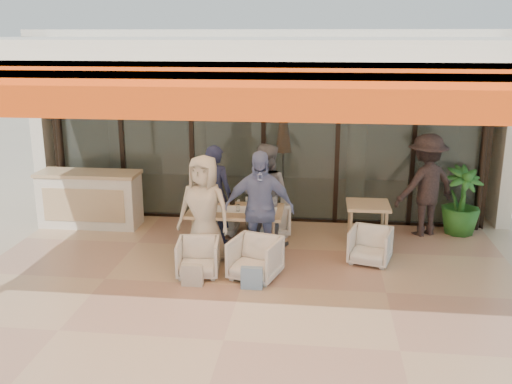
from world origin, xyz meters
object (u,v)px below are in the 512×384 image
chair_far_right (268,216)px  standing_woman (426,186)px  chair_near_right (255,257)px  diner_cream (204,210)px  host_counter (90,199)px  side_chair (370,244)px  side_table (368,210)px  dining_table (235,213)px  chair_far_left (221,216)px  diner_grey (265,195)px  diner_periwinkle (259,209)px  potted_palm (461,201)px  chair_near_left (198,256)px  diner_navy (215,195)px

chair_far_right → standing_woman: bearing=170.6°
chair_far_right → chair_near_right: (0.00, -1.90, -0.02)m
chair_near_right → diner_cream: 1.11m
host_counter → side_chair: bearing=-13.5°
side_table → dining_table: bearing=-165.1°
chair_far_left → side_chair: 2.78m
diner_grey → diner_periwinkle: 0.90m
chair_far_right → chair_near_right: size_ratio=1.05×
chair_near_right → potted_palm: potted_palm is taller
chair_near_left → diner_cream: diner_cream is taller
diner_navy → side_chair: size_ratio=2.73×
host_counter → chair_far_left: size_ratio=2.93×
side_table → chair_far_right: bearing=167.5°
host_counter → side_chair: 5.13m
diner_periwinkle → side_table: size_ratio=2.42×
chair_near_right → chair_near_left: bearing=-163.4°
chair_far_right → chair_near_left: 2.08m
chair_far_left → diner_cream: size_ratio=0.37×
chair_near_right → side_table: 2.30m
side_table → potted_palm: potted_palm is taller
dining_table → standing_woman: bearing=21.5°
chair_far_right → chair_near_right: 1.90m
diner_periwinkle → side_table: diner_periwinkle is taller
diner_grey → chair_near_left: bearing=74.0°
host_counter → diner_navy: 2.52m
dining_table → side_table: (2.13, 0.57, -0.05)m
chair_near_left → potted_palm: potted_palm is taller
chair_far_right → diner_periwinkle: (0.00, -1.40, 0.55)m
host_counter → standing_woman: size_ratio=1.02×
dining_table → standing_woman: (3.16, 1.24, 0.22)m
diner_periwinkle → standing_woman: (2.73, 1.70, 0.01)m
diner_cream → side_chair: bearing=18.1°
chair_far_left → side_table: (2.54, -0.38, 0.32)m
diner_cream → side_table: bearing=33.9°
chair_far_left → diner_grey: bearing=149.7°
dining_table → chair_far_left: bearing=113.6°
chair_far_right → potted_palm: (3.37, 0.40, 0.26)m
potted_palm → host_counter: bearing=-177.1°
chair_far_right → side_table: bearing=152.0°
chair_far_right → host_counter: bearing=-16.8°
diner_grey → diner_cream: (-0.84, -0.90, -0.01)m
diner_navy → potted_palm: bearing=-152.6°
diner_grey → side_chair: size_ratio=2.79×
chair_far_left → chair_far_right: 0.84m
diner_navy → diner_periwinkle: diner_periwinkle is taller
host_counter → diner_cream: (2.44, -1.47, 0.32)m
host_counter → potted_palm: size_ratio=1.51×
diner_grey → potted_palm: bearing=-150.1°
chair_far_right → diner_navy: size_ratio=0.42×
side_table → chair_near_left: bearing=-149.1°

